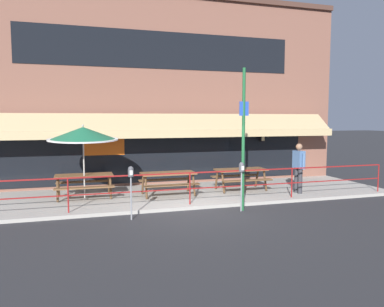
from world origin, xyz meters
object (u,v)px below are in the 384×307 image
at_px(picnic_table_left, 84,179).
at_px(patio_umbrella_left, 83,134).
at_px(parking_meter_far, 242,172).
at_px(picnic_table_centre, 168,177).
at_px(parking_meter_near, 131,177).
at_px(street_sign_pole, 243,138).
at_px(picnic_table_right, 241,173).
at_px(pedestrian_walking, 299,165).

bearing_deg(picnic_table_left, patio_umbrella_left, -90.00).
xyz_separation_m(picnic_table_left, parking_meter_far, (4.29, -2.68, 0.44)).
bearing_deg(picnic_table_centre, parking_meter_far, -55.74).
height_order(parking_meter_near, street_sign_pole, street_sign_pole).
height_order(picnic_table_centre, picnic_table_right, same).
bearing_deg(street_sign_pole, patio_umbrella_left, 152.24).
relative_size(pedestrian_walking, street_sign_pole, 0.42).
xyz_separation_m(picnic_table_left, pedestrian_walking, (7.06, -1.26, 0.35)).
xyz_separation_m(pedestrian_walking, parking_meter_far, (-2.77, -1.42, 0.09)).
relative_size(patio_umbrella_left, parking_meter_far, 1.67).
relative_size(picnic_table_right, street_sign_pole, 0.44).
relative_size(picnic_table_left, street_sign_pole, 0.44).
distance_m(pedestrian_walking, street_sign_pole, 3.17).
height_order(picnic_table_right, street_sign_pole, street_sign_pole).
xyz_separation_m(parking_meter_near, street_sign_pole, (3.23, 0.10, 0.95)).
distance_m(patio_umbrella_left, parking_meter_near, 2.85).
bearing_deg(picnic_table_right, parking_meter_far, -113.83).
height_order(patio_umbrella_left, pedestrian_walking, patio_umbrella_left).
height_order(parking_meter_near, parking_meter_far, same).
bearing_deg(parking_meter_far, patio_umbrella_left, 150.81).
bearing_deg(picnic_table_right, patio_umbrella_left, -179.24).
distance_m(picnic_table_left, picnic_table_right, 5.38).
height_order(picnic_table_centre, street_sign_pole, street_sign_pole).
xyz_separation_m(picnic_table_centre, picnic_table_right, (2.69, 0.12, 0.00)).
bearing_deg(street_sign_pole, parking_meter_far, -132.34).
distance_m(picnic_table_centre, parking_meter_near, 2.85).
xyz_separation_m(patio_umbrella_left, parking_meter_far, (4.29, -2.40, -1.03)).
xyz_separation_m(picnic_table_centre, patio_umbrella_left, (-2.69, 0.05, 1.47)).
xyz_separation_m(pedestrian_walking, parking_meter_near, (-5.91, -1.42, 0.09)).
bearing_deg(parking_meter_near, street_sign_pole, 1.75).
xyz_separation_m(picnic_table_left, patio_umbrella_left, (-0.00, -0.28, 1.47)).
distance_m(parking_meter_near, parking_meter_far, 3.14).
relative_size(picnic_table_right, parking_meter_far, 1.27).
distance_m(picnic_table_right, patio_umbrella_left, 5.58).
bearing_deg(picnic_table_right, street_sign_pole, -112.94).
height_order(picnic_table_right, parking_meter_near, parking_meter_near).
xyz_separation_m(picnic_table_left, picnic_table_centre, (2.69, -0.33, 0.00)).
relative_size(patio_umbrella_left, pedestrian_walking, 1.39).
bearing_deg(street_sign_pole, picnic_table_left, 149.44).
bearing_deg(picnic_table_left, picnic_table_right, -2.22).
xyz_separation_m(picnic_table_left, parking_meter_near, (1.15, -2.68, 0.44)).
bearing_deg(pedestrian_walking, patio_umbrella_left, 172.11).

